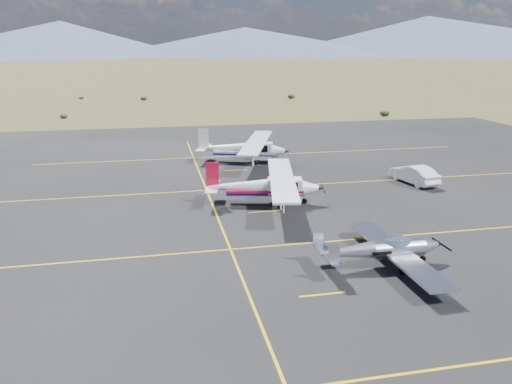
{
  "coord_description": "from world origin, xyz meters",
  "views": [
    {
      "loc": [
        -9.49,
        -21.21,
        9.94
      ],
      "look_at": [
        -3.73,
        6.57,
        1.6
      ],
      "focal_mm": 35.0,
      "sensor_mm": 36.0,
      "label": 1
    }
  ],
  "objects_px": {
    "aircraft_low_wing": "(384,249)",
    "aircraft_cessna": "(265,186)",
    "aircraft_plain": "(243,148)",
    "sedan": "(414,174)"
  },
  "relations": [
    {
      "from": "aircraft_low_wing",
      "to": "aircraft_cessna",
      "type": "bearing_deg",
      "value": 106.74
    },
    {
      "from": "aircraft_cessna",
      "to": "sedan",
      "type": "bearing_deg",
      "value": 24.4
    },
    {
      "from": "aircraft_cessna",
      "to": "aircraft_low_wing",
      "type": "bearing_deg",
      "value": -60.67
    },
    {
      "from": "aircraft_low_wing",
      "to": "sedan",
      "type": "xyz_separation_m",
      "value": [
        8.75,
        13.19,
        -0.15
      ]
    },
    {
      "from": "aircraft_plain",
      "to": "aircraft_cessna",
      "type": "bearing_deg",
      "value": -74.76
    },
    {
      "from": "aircraft_low_wing",
      "to": "aircraft_plain",
      "type": "distance_m",
      "value": 22.73
    },
    {
      "from": "aircraft_low_wing",
      "to": "aircraft_plain",
      "type": "relative_size",
      "value": 0.71
    },
    {
      "from": "aircraft_low_wing",
      "to": "aircraft_cessna",
      "type": "height_order",
      "value": "aircraft_cessna"
    },
    {
      "from": "aircraft_plain",
      "to": "sedan",
      "type": "height_order",
      "value": "aircraft_plain"
    },
    {
      "from": "aircraft_plain",
      "to": "sedan",
      "type": "xyz_separation_m",
      "value": [
        11.28,
        -9.39,
        -0.6
      ]
    }
  ]
}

